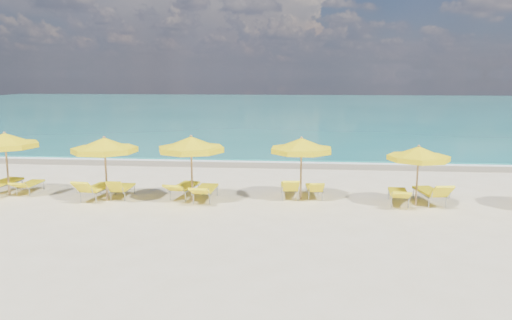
{
  "coord_description": "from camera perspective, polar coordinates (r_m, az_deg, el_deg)",
  "views": [
    {
      "loc": [
        1.73,
        -16.77,
        4.37
      ],
      "look_at": [
        0.0,
        1.5,
        1.2
      ],
      "focal_mm": 35.0,
      "sensor_mm": 36.0,
      "label": 1
    }
  ],
  "objects": [
    {
      "name": "ocean",
      "position": [
        64.94,
        3.9,
        5.91
      ],
      "size": [
        120.0,
        80.0,
        0.3
      ],
      "primitive_type": "cube",
      "color": "#147370",
      "rests_on": "ground"
    },
    {
      "name": "lounger_6_left",
      "position": [
        17.68,
        15.96,
        -4.16
      ],
      "size": [
        0.76,
        1.93,
        0.7
      ],
      "rotation": [
        0.0,
        0.0,
        -0.08
      ],
      "color": "#A5A8AD",
      "rests_on": "ground"
    },
    {
      "name": "umbrella_3",
      "position": [
        17.88,
        -16.92,
        1.58
      ],
      "size": [
        2.84,
        2.84,
        2.28
      ],
      "rotation": [
        0.0,
        0.0,
        0.32
      ],
      "color": "#A77F53",
      "rests_on": "ground"
    },
    {
      "name": "lounger_4_left",
      "position": [
        18.11,
        -8.19,
        -3.51
      ],
      "size": [
        0.94,
        2.05,
        0.73
      ],
      "rotation": [
        0.0,
        0.0,
        -0.16
      ],
      "color": "#A5A8AD",
      "rests_on": "ground"
    },
    {
      "name": "umbrella_4",
      "position": [
        17.15,
        -7.42,
        1.73
      ],
      "size": [
        2.43,
        2.43,
        2.33
      ],
      "rotation": [
        0.0,
        0.0,
        -0.06
      ],
      "color": "#A77F53",
      "rests_on": "ground"
    },
    {
      "name": "whitecap_near",
      "position": [
        34.92,
        -7.42,
        2.52
      ],
      "size": [
        14.0,
        0.36,
        0.05
      ],
      "primitive_type": "cube",
      "color": "white",
      "rests_on": "ground"
    },
    {
      "name": "ground_plane",
      "position": [
        17.42,
        -0.47,
        -4.73
      ],
      "size": [
        120.0,
        120.0,
        0.0
      ],
      "primitive_type": "plane",
      "color": "beige"
    },
    {
      "name": "lounger_5_left",
      "position": [
        18.0,
        3.86,
        -3.54
      ],
      "size": [
        0.73,
        1.81,
        0.83
      ],
      "rotation": [
        0.0,
        0.0,
        0.08
      ],
      "color": "#A5A8AD",
      "rests_on": "ground"
    },
    {
      "name": "lounger_6_right",
      "position": [
        18.06,
        19.24,
        -3.97
      ],
      "size": [
        0.98,
        2.01,
        0.89
      ],
      "rotation": [
        0.0,
        0.0,
        0.18
      ],
      "color": "#A5A8AD",
      "rests_on": "ground"
    },
    {
      "name": "lounger_3_right",
      "position": [
        18.54,
        -14.99,
        -3.52
      ],
      "size": [
        0.6,
        1.62,
        0.8
      ],
      "rotation": [
        0.0,
        0.0,
        0.02
      ],
      "color": "#A5A8AD",
      "rests_on": "ground"
    },
    {
      "name": "wet_sand_band",
      "position": [
        24.63,
        1.3,
        -0.43
      ],
      "size": [
        120.0,
        2.6,
        0.01
      ],
      "primitive_type": "cube",
      "color": "tan",
      "rests_on": "ground"
    },
    {
      "name": "umbrella_6",
      "position": [
        17.31,
        18.08,
        0.66
      ],
      "size": [
        2.24,
        2.24,
        2.07
      ],
      "rotation": [
        0.0,
        0.0,
        -0.1
      ],
      "color": "#A77F53",
      "rests_on": "ground"
    },
    {
      "name": "lounger_5_right",
      "position": [
        18.08,
        6.66,
        -3.61
      ],
      "size": [
        0.66,
        1.62,
        0.73
      ],
      "rotation": [
        0.0,
        0.0,
        0.09
      ],
      "color": "#A5A8AD",
      "rests_on": "ground"
    },
    {
      "name": "umbrella_5",
      "position": [
        17.38,
        5.21,
        1.61
      ],
      "size": [
        2.85,
        2.85,
        2.24
      ],
      "rotation": [
        0.0,
        0.0,
        0.37
      ],
      "color": "#A77F53",
      "rests_on": "ground"
    },
    {
      "name": "whitecap_far",
      "position": [
        41.48,
        14.1,
        3.45
      ],
      "size": [
        18.0,
        0.3,
        0.05
      ],
      "primitive_type": "cube",
      "color": "white",
      "rests_on": "ground"
    },
    {
      "name": "lounger_2_left",
      "position": [
        20.74,
        -26.98,
        -2.76
      ],
      "size": [
        0.89,
        2.1,
        0.83
      ],
      "rotation": [
        0.0,
        0.0,
        -0.11
      ],
      "color": "#A5A8AD",
      "rests_on": "ground"
    },
    {
      "name": "lounger_2_right",
      "position": [
        20.45,
        -24.42,
        -2.87
      ],
      "size": [
        0.57,
        1.67,
        0.6
      ],
      "rotation": [
        0.0,
        0.0,
        0.02
      ],
      "color": "#A5A8AD",
      "rests_on": "ground"
    },
    {
      "name": "lounger_3_left",
      "position": [
        18.56,
        -17.68,
        -3.53
      ],
      "size": [
        0.89,
        2.0,
        0.88
      ],
      "rotation": [
        0.0,
        0.0,
        -0.13
      ],
      "color": "#A5A8AD",
      "rests_on": "ground"
    },
    {
      "name": "umbrella_2",
      "position": [
        20.04,
        -26.76,
        1.95
      ],
      "size": [
        2.78,
        2.78,
        2.34
      ],
      "rotation": [
        0.0,
        0.0,
        0.23
      ],
      "color": "#A77F53",
      "rests_on": "ground"
    },
    {
      "name": "foam_line",
      "position": [
        25.41,
        1.43,
        -0.11
      ],
      "size": [
        120.0,
        1.2,
        0.03
      ],
      "primitive_type": "cube",
      "color": "white",
      "rests_on": "ground"
    },
    {
      "name": "lounger_4_right",
      "position": [
        17.59,
        -5.79,
        -3.86
      ],
      "size": [
        0.7,
        2.0,
        0.73
      ],
      "rotation": [
        0.0,
        0.0,
        -0.03
      ],
      "color": "#A5A8AD",
      "rests_on": "ground"
    }
  ]
}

